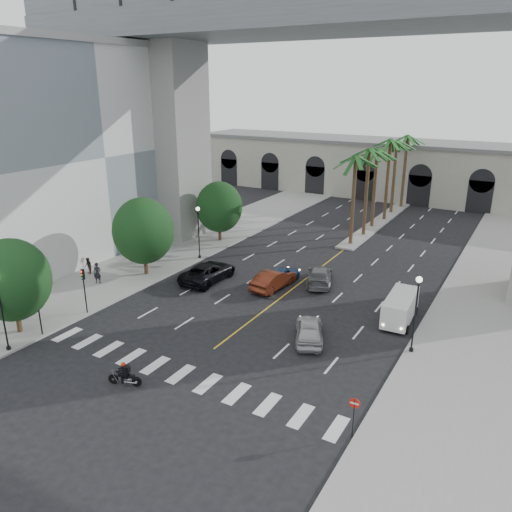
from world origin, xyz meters
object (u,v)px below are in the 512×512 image
(do_not_enter_sign, at_px, (354,409))
(lamp_post_right, at_px, (416,308))
(lamp_post_left_far, at_px, (199,228))
(motorcycle_rider, at_px, (125,375))
(car_e, at_px, (281,275))
(traffic_signal_far, at_px, (84,284))
(car_d, at_px, (320,275))
(pedestrian_b, at_px, (88,266))
(cargo_van, at_px, (400,307))
(pedestrian_a, at_px, (97,273))
(car_a, at_px, (309,330))
(traffic_signal_near, at_px, (38,303))
(car_b, at_px, (273,280))
(lamp_post_left_near, at_px, (1,307))
(car_c, at_px, (208,272))

(do_not_enter_sign, bearing_deg, lamp_post_right, 82.17)
(lamp_post_left_far, distance_m, motorcycle_rider, 22.22)
(car_e, bearing_deg, traffic_signal_far, 57.57)
(car_d, bearing_deg, traffic_signal_far, 28.61)
(pedestrian_b, bearing_deg, cargo_van, 39.86)
(lamp_post_right, relative_size, car_e, 1.25)
(lamp_post_left_far, xyz_separation_m, pedestrian_a, (-3.69, -9.84, -2.15))
(pedestrian_b, bearing_deg, car_a, 27.03)
(do_not_enter_sign, bearing_deg, lamp_post_left_far, 136.66)
(traffic_signal_far, xyz_separation_m, cargo_van, (20.80, 10.64, -1.37))
(pedestrian_a, bearing_deg, cargo_van, -10.23)
(traffic_signal_near, distance_m, car_b, 18.49)
(lamp_post_right, relative_size, cargo_van, 1.09)
(car_b, distance_m, pedestrian_a, 15.25)
(lamp_post_left_near, height_order, lamp_post_right, same)
(lamp_post_left_far, relative_size, motorcycle_rider, 2.69)
(lamp_post_left_far, relative_size, pedestrian_b, 3.52)
(traffic_signal_far, relative_size, car_d, 0.70)
(traffic_signal_near, bearing_deg, car_e, 60.07)
(traffic_signal_near, xyz_separation_m, car_c, (3.98, 14.21, -1.68))
(car_e, bearing_deg, do_not_enter_sign, 131.89)
(lamp_post_left_near, height_order, traffic_signal_near, lamp_post_left_near)
(lamp_post_left_near, xyz_separation_m, pedestrian_a, (-3.69, 11.16, -2.15))
(lamp_post_left_near, height_order, do_not_enter_sign, lamp_post_left_near)
(car_c, xyz_separation_m, car_e, (5.82, 2.81, -0.10))
(lamp_post_left_near, distance_m, traffic_signal_near, 2.60)
(pedestrian_a, height_order, pedestrian_b, pedestrian_a)
(lamp_post_left_near, relative_size, car_a, 1.17)
(traffic_signal_far, bearing_deg, car_b, 49.76)
(lamp_post_right, relative_size, traffic_signal_far, 1.47)
(lamp_post_left_far, bearing_deg, traffic_signal_near, -89.69)
(cargo_van, bearing_deg, traffic_signal_far, -155.80)
(pedestrian_b, height_order, do_not_enter_sign, do_not_enter_sign)
(traffic_signal_far, distance_m, car_c, 11.09)
(lamp_post_left_far, bearing_deg, pedestrian_a, -110.54)
(lamp_post_left_near, height_order, car_e, lamp_post_left_near)
(lamp_post_right, height_order, car_a, lamp_post_right)
(car_a, bearing_deg, motorcycle_rider, 30.79)
(traffic_signal_near, distance_m, pedestrian_b, 11.74)
(do_not_enter_sign, bearing_deg, car_a, 121.92)
(car_b, xyz_separation_m, car_e, (0.00, 1.44, -0.08))
(car_a, bearing_deg, lamp_post_left_near, 9.60)
(car_e, bearing_deg, car_a, 132.44)
(car_b, bearing_deg, pedestrian_a, 32.34)
(do_not_enter_sign, bearing_deg, traffic_signal_far, 166.88)
(lamp_post_left_far, distance_m, traffic_signal_near, 18.51)
(car_c, relative_size, pedestrian_b, 3.91)
(motorcycle_rider, distance_m, cargo_van, 19.83)
(pedestrian_a, bearing_deg, motorcycle_rider, -61.74)
(do_not_enter_sign, bearing_deg, car_e, 122.49)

